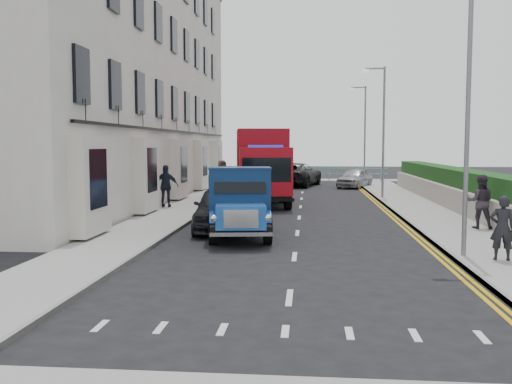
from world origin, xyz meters
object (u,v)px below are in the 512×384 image
object	(u,v)px
lamp_near	(463,102)
lamp_mid	(381,124)
parked_car_front	(222,208)
pedestrian_east_near	(502,228)
lamp_far	(363,129)
bedford_lorry	(240,207)
red_lorry	(262,164)

from	to	relation	value
lamp_near	lamp_mid	distance (m)	16.00
parked_car_front	pedestrian_east_near	xyz separation A→B (m)	(7.65, -4.99, 0.15)
lamp_mid	pedestrian_east_near	xyz separation A→B (m)	(0.87, -16.54, -3.09)
lamp_far	parked_car_front	size ratio (longest dim) A/B	1.57
lamp_near	lamp_far	size ratio (longest dim) A/B	1.00
bedford_lorry	red_lorry	bearing A→B (deg)	83.22
lamp_near	lamp_mid	size ratio (longest dim) A/B	1.00
parked_car_front	pedestrian_east_near	size ratio (longest dim) A/B	2.82
bedford_lorry	parked_car_front	distance (m)	2.18
lamp_mid	bedford_lorry	bearing A→B (deg)	-113.59
lamp_far	bedford_lorry	size ratio (longest dim) A/B	1.44
lamp_mid	red_lorry	distance (m)	6.94
lamp_near	red_lorry	world-z (taller)	lamp_near
lamp_near	lamp_far	bearing A→B (deg)	90.00
parked_car_front	red_lorry	bearing A→B (deg)	80.15
lamp_far	bedford_lorry	world-z (taller)	lamp_far
lamp_mid	parked_car_front	xyz separation A→B (m)	(-6.78, -11.56, -3.24)
pedestrian_east_near	parked_car_front	bearing A→B (deg)	-23.76
lamp_mid	pedestrian_east_near	world-z (taller)	lamp_mid
parked_car_front	lamp_far	bearing A→B (deg)	66.79
parked_car_front	bedford_lorry	bearing A→B (deg)	-72.15
parked_car_front	lamp_near	bearing A→B (deg)	-39.01
bedford_lorry	red_lorry	size ratio (longest dim) A/B	0.67
lamp_near	lamp_mid	world-z (taller)	same
red_lorry	pedestrian_east_near	xyz separation A→B (m)	(7.00, -14.01, -1.04)
lamp_near	bedford_lorry	xyz separation A→B (m)	(-5.91, 2.46, -2.98)
bedford_lorry	parked_car_front	world-z (taller)	bedford_lorry
lamp_near	parked_car_front	size ratio (longest dim) A/B	1.57
red_lorry	pedestrian_east_near	distance (m)	15.70
lamp_near	red_lorry	bearing A→B (deg)	114.47
red_lorry	pedestrian_east_near	size ratio (longest dim) A/B	4.59
bedford_lorry	pedestrian_east_near	size ratio (longest dim) A/B	3.07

